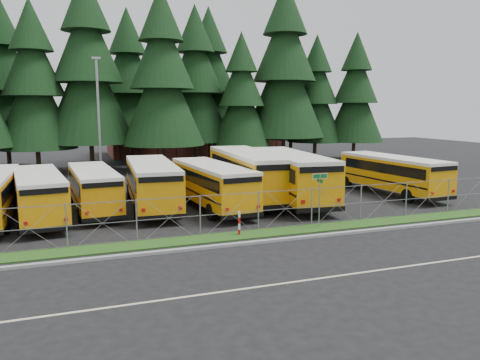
{
  "coord_description": "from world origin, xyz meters",
  "views": [
    {
      "loc": [
        -9.61,
        -22.17,
        6.05
      ],
      "look_at": [
        -0.17,
        4.0,
        1.8
      ],
      "focal_mm": 35.0,
      "sensor_mm": 36.0,
      "label": 1
    }
  ],
  "objects_px": {
    "striped_bollard": "(239,223)",
    "bus_6": "(287,177)",
    "bus_4": "(210,186)",
    "bus_1": "(39,196)",
    "bus_5": "(247,175)",
    "bus_east": "(389,175)",
    "street_sign": "(320,189)",
    "bus_3": "(151,185)",
    "light_standard": "(99,116)",
    "bus_2": "(93,190)"
  },
  "relations": [
    {
      "from": "bus_east",
      "to": "light_standard",
      "type": "height_order",
      "value": "light_standard"
    },
    {
      "from": "bus_5",
      "to": "street_sign",
      "type": "height_order",
      "value": "bus_5"
    },
    {
      "from": "bus_5",
      "to": "bus_1",
      "type": "bearing_deg",
      "value": -170.01
    },
    {
      "from": "bus_east",
      "to": "light_standard",
      "type": "xyz_separation_m",
      "value": [
        -18.96,
        12.57,
        4.13
      ]
    },
    {
      "from": "striped_bollard",
      "to": "bus_4",
      "type": "bearing_deg",
      "value": 86.03
    },
    {
      "from": "bus_5",
      "to": "bus_east",
      "type": "height_order",
      "value": "bus_5"
    },
    {
      "from": "striped_bollard",
      "to": "light_standard",
      "type": "bearing_deg",
      "value": 105.06
    },
    {
      "from": "bus_3",
      "to": "light_standard",
      "type": "relative_size",
      "value": 1.08
    },
    {
      "from": "striped_bollard",
      "to": "light_standard",
      "type": "relative_size",
      "value": 0.12
    },
    {
      "from": "light_standard",
      "to": "bus_2",
      "type": "bearing_deg",
      "value": -95.69
    },
    {
      "from": "bus_5",
      "to": "light_standard",
      "type": "relative_size",
      "value": 1.22
    },
    {
      "from": "light_standard",
      "to": "bus_4",
      "type": "bearing_deg",
      "value": -66.15
    },
    {
      "from": "striped_bollard",
      "to": "bus_6",
      "type": "bearing_deg",
      "value": 50.0
    },
    {
      "from": "bus_6",
      "to": "street_sign",
      "type": "height_order",
      "value": "bus_6"
    },
    {
      "from": "light_standard",
      "to": "bus_5",
      "type": "bearing_deg",
      "value": -51.14
    },
    {
      "from": "striped_bollard",
      "to": "street_sign",
      "type": "bearing_deg",
      "value": 0.45
    },
    {
      "from": "bus_5",
      "to": "street_sign",
      "type": "bearing_deg",
      "value": -81.7
    },
    {
      "from": "light_standard",
      "to": "striped_bollard",
      "type": "bearing_deg",
      "value": -74.94
    },
    {
      "from": "bus_4",
      "to": "light_standard",
      "type": "relative_size",
      "value": 1.03
    },
    {
      "from": "bus_2",
      "to": "street_sign",
      "type": "relative_size",
      "value": 3.48
    },
    {
      "from": "bus_2",
      "to": "bus_6",
      "type": "xyz_separation_m",
      "value": [
        12.15,
        -1.19,
        0.33
      ]
    },
    {
      "from": "bus_east",
      "to": "bus_6",
      "type": "bearing_deg",
      "value": 174.17
    },
    {
      "from": "bus_3",
      "to": "bus_6",
      "type": "height_order",
      "value": "bus_6"
    },
    {
      "from": "bus_4",
      "to": "striped_bollard",
      "type": "distance_m",
      "value": 6.6
    },
    {
      "from": "bus_1",
      "to": "street_sign",
      "type": "xyz_separation_m",
      "value": [
        13.59,
        -6.83,
        0.72
      ]
    },
    {
      "from": "bus_east",
      "to": "striped_bollard",
      "type": "xyz_separation_m",
      "value": [
        -13.76,
        -6.77,
        -0.77
      ]
    },
    {
      "from": "street_sign",
      "to": "striped_bollard",
      "type": "xyz_separation_m",
      "value": [
        -4.36,
        -0.03,
        -1.43
      ]
    },
    {
      "from": "bus_4",
      "to": "bus_1",
      "type": "bearing_deg",
      "value": 173.69
    },
    {
      "from": "light_standard",
      "to": "bus_6",
      "type": "bearing_deg",
      "value": -48.3
    },
    {
      "from": "bus_2",
      "to": "striped_bollard",
      "type": "relative_size",
      "value": 8.15
    },
    {
      "from": "bus_1",
      "to": "light_standard",
      "type": "xyz_separation_m",
      "value": [
        4.03,
        12.47,
        4.19
      ]
    },
    {
      "from": "bus_3",
      "to": "bus_5",
      "type": "xyz_separation_m",
      "value": [
        6.5,
        0.64,
        0.19
      ]
    },
    {
      "from": "bus_3",
      "to": "bus_6",
      "type": "distance_m",
      "value": 8.79
    },
    {
      "from": "bus_5",
      "to": "light_standard",
      "type": "bearing_deg",
      "value": 131.88
    },
    {
      "from": "bus_1",
      "to": "bus_4",
      "type": "distance_m",
      "value": 9.69
    },
    {
      "from": "bus_2",
      "to": "light_standard",
      "type": "height_order",
      "value": "light_standard"
    },
    {
      "from": "bus_1",
      "to": "bus_5",
      "type": "relative_size",
      "value": 0.81
    },
    {
      "from": "bus_1",
      "to": "bus_4",
      "type": "height_order",
      "value": "bus_4"
    },
    {
      "from": "bus_1",
      "to": "bus_5",
      "type": "xyz_separation_m",
      "value": [
        12.82,
        1.57,
        0.31
      ]
    },
    {
      "from": "bus_1",
      "to": "bus_2",
      "type": "bearing_deg",
      "value": 16.84
    },
    {
      "from": "bus_1",
      "to": "striped_bollard",
      "type": "bearing_deg",
      "value": -43.49
    },
    {
      "from": "street_sign",
      "to": "light_standard",
      "type": "height_order",
      "value": "light_standard"
    },
    {
      "from": "bus_6",
      "to": "bus_2",
      "type": "bearing_deg",
      "value": -179.27
    },
    {
      "from": "bus_3",
      "to": "bus_east",
      "type": "distance_m",
      "value": 16.7
    },
    {
      "from": "bus_6",
      "to": "striped_bollard",
      "type": "height_order",
      "value": "bus_6"
    },
    {
      "from": "bus_east",
      "to": "street_sign",
      "type": "relative_size",
      "value": 3.73
    },
    {
      "from": "bus_east",
      "to": "light_standard",
      "type": "relative_size",
      "value": 1.03
    },
    {
      "from": "bus_5",
      "to": "striped_bollard",
      "type": "bearing_deg",
      "value": -110.03
    },
    {
      "from": "bus_5",
      "to": "striped_bollard",
      "type": "distance_m",
      "value": 9.22
    },
    {
      "from": "bus_4",
      "to": "street_sign",
      "type": "xyz_separation_m",
      "value": [
        3.91,
        -6.51,
        0.66
      ]
    }
  ]
}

